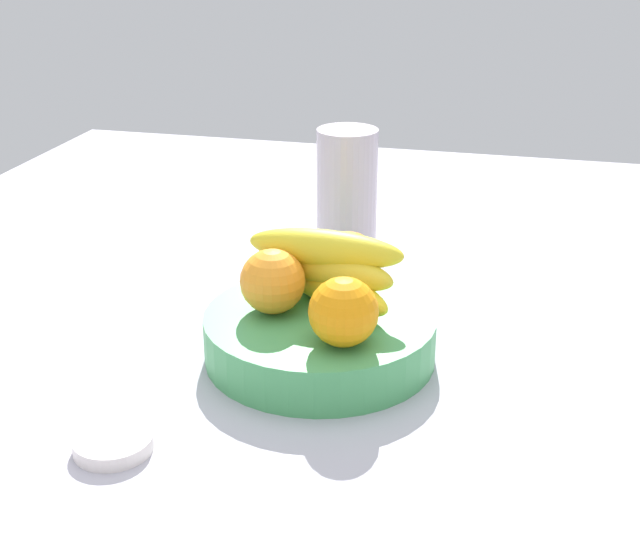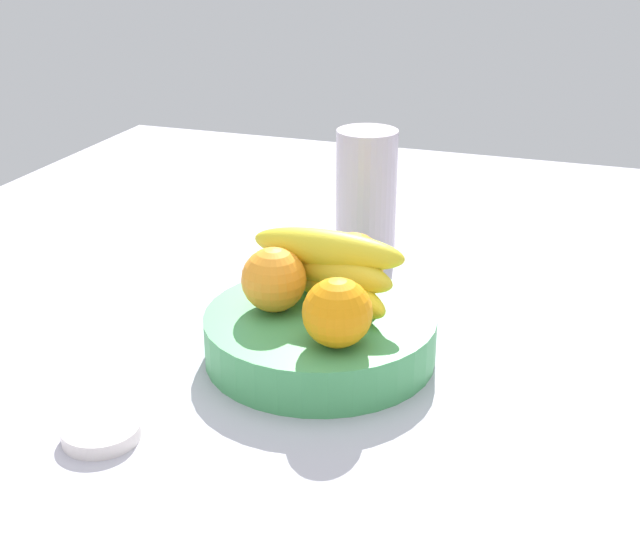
{
  "view_description": "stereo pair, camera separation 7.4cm",
  "coord_description": "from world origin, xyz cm",
  "px_view_note": "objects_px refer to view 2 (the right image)",
  "views": [
    {
      "loc": [
        76.08,
        21.57,
        45.06
      ],
      "look_at": [
        -3.43,
        1.97,
        9.04
      ],
      "focal_mm": 48.45,
      "sensor_mm": 36.0,
      "label": 1
    },
    {
      "loc": [
        73.97,
        28.71,
        45.06
      ],
      "look_at": [
        -3.43,
        1.97,
        9.04
      ],
      "focal_mm": 48.45,
      "sensor_mm": 36.0,
      "label": 2
    }
  ],
  "objects_px": {
    "banana_bunch": "(329,267)",
    "fruit_bowl": "(320,336)",
    "orange_front_right": "(353,264)",
    "thermos_tumbler": "(366,196)",
    "orange_center": "(274,280)",
    "jar_lid": "(101,432)",
    "orange_front_left": "(337,313)"
  },
  "relations": [
    {
      "from": "fruit_bowl",
      "to": "orange_front_right",
      "type": "relative_size",
      "value": 3.56
    },
    {
      "from": "fruit_bowl",
      "to": "orange_front_left",
      "type": "distance_m",
      "value": 0.09
    },
    {
      "from": "orange_front_right",
      "to": "thermos_tumbler",
      "type": "bearing_deg",
      "value": -167.39
    },
    {
      "from": "fruit_bowl",
      "to": "orange_front_right",
      "type": "xyz_separation_m",
      "value": [
        -0.07,
        0.02,
        0.06
      ]
    },
    {
      "from": "banana_bunch",
      "to": "jar_lid",
      "type": "height_order",
      "value": "banana_bunch"
    },
    {
      "from": "thermos_tumbler",
      "to": "fruit_bowl",
      "type": "bearing_deg",
      "value": 6.66
    },
    {
      "from": "fruit_bowl",
      "to": "orange_front_right",
      "type": "height_order",
      "value": "orange_front_right"
    },
    {
      "from": "orange_front_right",
      "to": "banana_bunch",
      "type": "bearing_deg",
      "value": -25.22
    },
    {
      "from": "orange_front_right",
      "to": "thermos_tumbler",
      "type": "height_order",
      "value": "thermos_tumbler"
    },
    {
      "from": "fruit_bowl",
      "to": "jar_lid",
      "type": "distance_m",
      "value": 0.25
    },
    {
      "from": "fruit_bowl",
      "to": "jar_lid",
      "type": "relative_size",
      "value": 3.44
    },
    {
      "from": "orange_front_right",
      "to": "thermos_tumbler",
      "type": "relative_size",
      "value": 0.39
    },
    {
      "from": "fruit_bowl",
      "to": "jar_lid",
      "type": "xyz_separation_m",
      "value": [
        0.21,
        -0.14,
        -0.02
      ]
    },
    {
      "from": "orange_front_left",
      "to": "jar_lid",
      "type": "relative_size",
      "value": 0.97
    },
    {
      "from": "orange_front_right",
      "to": "orange_center",
      "type": "bearing_deg",
      "value": -43.58
    },
    {
      "from": "orange_front_right",
      "to": "banana_bunch",
      "type": "relative_size",
      "value": 0.39
    },
    {
      "from": "fruit_bowl",
      "to": "banana_bunch",
      "type": "bearing_deg",
      "value": -178.37
    },
    {
      "from": "orange_center",
      "to": "thermos_tumbler",
      "type": "relative_size",
      "value": 0.39
    },
    {
      "from": "orange_center",
      "to": "jar_lid",
      "type": "height_order",
      "value": "orange_center"
    },
    {
      "from": "thermos_tumbler",
      "to": "jar_lid",
      "type": "xyz_separation_m",
      "value": [
        0.5,
        -0.11,
        -0.08
      ]
    },
    {
      "from": "banana_bunch",
      "to": "orange_center",
      "type": "bearing_deg",
      "value": -55.31
    },
    {
      "from": "fruit_bowl",
      "to": "orange_center",
      "type": "height_order",
      "value": "orange_center"
    },
    {
      "from": "orange_front_right",
      "to": "orange_center",
      "type": "distance_m",
      "value": 0.1
    },
    {
      "from": "thermos_tumbler",
      "to": "orange_front_right",
      "type": "bearing_deg",
      "value": 12.61
    },
    {
      "from": "jar_lid",
      "to": "orange_front_right",
      "type": "bearing_deg",
      "value": 150.98
    },
    {
      "from": "fruit_bowl",
      "to": "thermos_tumbler",
      "type": "distance_m",
      "value": 0.29
    },
    {
      "from": "fruit_bowl",
      "to": "thermos_tumbler",
      "type": "bearing_deg",
      "value": -173.34
    },
    {
      "from": "banana_bunch",
      "to": "fruit_bowl",
      "type": "bearing_deg",
      "value": 1.63
    },
    {
      "from": "orange_center",
      "to": "jar_lid",
      "type": "distance_m",
      "value": 0.24
    },
    {
      "from": "orange_center",
      "to": "banana_bunch",
      "type": "relative_size",
      "value": 0.39
    },
    {
      "from": "orange_front_left",
      "to": "orange_center",
      "type": "xyz_separation_m",
      "value": [
        -0.05,
        -0.09,
        0.0
      ]
    },
    {
      "from": "banana_bunch",
      "to": "orange_front_right",
      "type": "bearing_deg",
      "value": 154.78
    }
  ]
}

